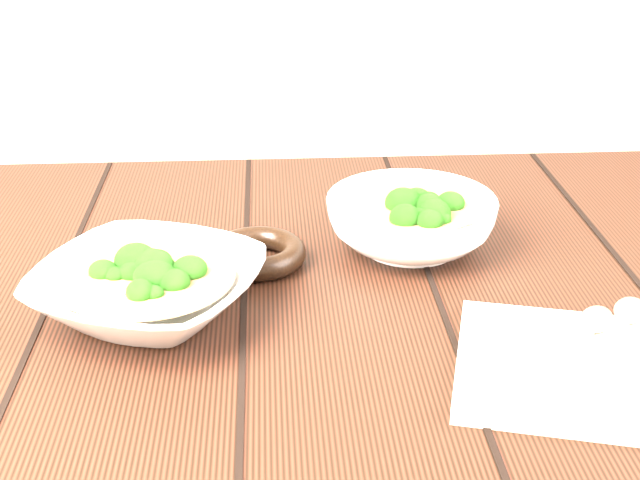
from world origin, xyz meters
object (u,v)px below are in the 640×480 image
table (267,383)px  trivet (257,253)px  napkin (589,371)px  soup_bowl_front (148,288)px  soup_bowl_back (411,221)px

table → trivet: (-0.01, 0.06, 0.13)m
table → napkin: size_ratio=5.16×
table → napkin: (0.29, -0.18, 0.13)m
soup_bowl_front → trivet: size_ratio=2.61×
soup_bowl_front → trivet: (0.11, 0.11, -0.02)m
soup_bowl_front → napkin: (0.40, -0.14, -0.02)m
table → trivet: bearing=96.2°
napkin → table: bearing=162.5°
soup_bowl_front → soup_bowl_back: size_ratio=1.19×
table → trivet: trivet is taller
trivet → soup_bowl_back: bearing=10.6°
soup_bowl_back → trivet: soup_bowl_back is taller
napkin → trivet: bearing=155.7°
table → trivet: size_ratio=11.03×
napkin → soup_bowl_front: bearing=176.3°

